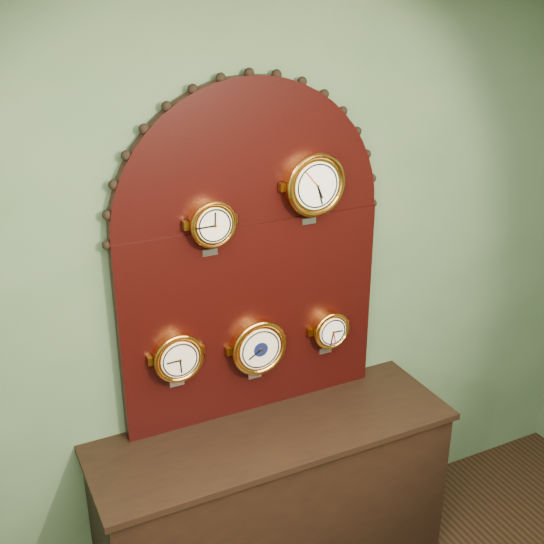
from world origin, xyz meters
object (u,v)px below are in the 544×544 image
arabic_clock (314,184)px  barometer (258,346)px  hygrometer (178,357)px  tide_clock (330,329)px  display_board (251,246)px  shop_counter (274,506)px  roman_clock (212,223)px

arabic_clock → barometer: arabic_clock is taller
hygrometer → tide_clock: size_ratio=1.15×
display_board → barometer: display_board is taller
arabic_clock → hygrometer: bearing=179.9°
display_board → tide_clock: 0.58m
shop_counter → roman_clock: roman_clock is taller
barometer → tide_clock: bearing=0.3°
roman_clock → arabic_clock: size_ratio=0.77×
display_board → shop_counter: bearing=-90.0°
tide_clock → shop_counter: bearing=-156.9°
arabic_clock → barometer: 0.75m
shop_counter → arabic_clock: arabic_clock is taller
barometer → roman_clock: bearing=179.5°
shop_counter → tide_clock: tide_clock is taller
display_board → barometer: 0.46m
roman_clock → hygrometer: roman_clock is taller
display_board → hygrometer: size_ratio=5.66×
hygrometer → tide_clock: 0.74m
arabic_clock → roman_clock: bearing=179.8°
shop_counter → roman_clock: (-0.20, 0.15, 1.38)m
roman_clock → hygrometer: size_ratio=0.91×
barometer → tide_clock: barometer is taller
hygrometer → arabic_clock: bearing=-0.1°
shop_counter → display_board: 1.25m
arabic_clock → hygrometer: arabic_clock is taller
display_board → roman_clock: 0.26m
roman_clock → barometer: size_ratio=0.80×
shop_counter → hygrometer: (-0.37, 0.15, 0.81)m
display_board → tide_clock: (0.36, -0.07, -0.45)m
shop_counter → tide_clock: (0.36, 0.15, 0.77)m
roman_clock → barometer: roman_clock is taller
arabic_clock → tide_clock: (0.10, 0.00, -0.71)m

